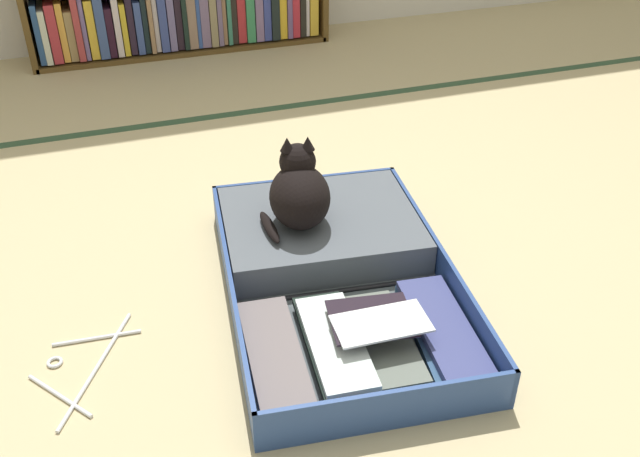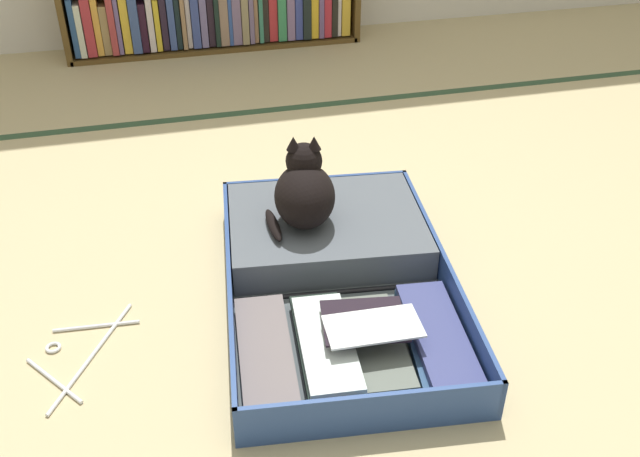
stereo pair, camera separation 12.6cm
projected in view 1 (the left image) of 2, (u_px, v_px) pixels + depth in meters
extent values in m
plane|color=tan|center=(329.00, 311.00, 1.98)|extent=(10.00, 10.00, 0.00)
cube|color=#314E33|center=(224.00, 115.00, 3.06)|extent=(4.80, 0.05, 0.00)
cube|color=brown|center=(185.00, 47.00, 3.75)|extent=(1.49, 0.26, 0.02)
cube|color=#2D5289|center=(38.00, 30.00, 3.47)|extent=(0.03, 0.21, 0.29)
cube|color=beige|center=(45.00, 33.00, 3.48)|extent=(0.03, 0.21, 0.26)
cube|color=#B32F38|center=(53.00, 29.00, 3.49)|extent=(0.04, 0.21, 0.28)
cube|color=gold|center=(62.00, 27.00, 3.50)|extent=(0.03, 0.21, 0.29)
cube|color=#9C804E|center=(70.00, 31.00, 3.53)|extent=(0.04, 0.21, 0.24)
cube|color=#B03A3C|center=(77.00, 24.00, 3.51)|extent=(0.03, 0.21, 0.31)
cube|color=slate|center=(83.00, 24.00, 3.52)|extent=(0.02, 0.21, 0.30)
cube|color=gold|center=(90.00, 25.00, 3.54)|extent=(0.04, 0.21, 0.29)
cube|color=#3C538A|center=(99.00, 22.00, 3.53)|extent=(0.04, 0.21, 0.31)
cube|color=black|center=(109.00, 28.00, 3.57)|extent=(0.03, 0.21, 0.24)
cube|color=silver|center=(116.00, 22.00, 3.56)|extent=(0.03, 0.21, 0.29)
cube|color=gold|center=(123.00, 25.00, 3.59)|extent=(0.03, 0.21, 0.26)
cube|color=#2A1D2E|center=(129.00, 18.00, 3.58)|extent=(0.03, 0.21, 0.32)
cube|color=#3B5091|center=(137.00, 23.00, 3.60)|extent=(0.03, 0.21, 0.26)
cube|color=black|center=(143.00, 19.00, 3.61)|extent=(0.03, 0.21, 0.29)
cube|color=#9C7651|center=(149.00, 19.00, 3.61)|extent=(0.02, 0.21, 0.29)
cube|color=silver|center=(153.00, 17.00, 3.62)|extent=(0.02, 0.21, 0.30)
cube|color=#3A4A8E|center=(160.00, 15.00, 3.62)|extent=(0.04, 0.21, 0.32)
cube|color=slate|center=(169.00, 18.00, 3.64)|extent=(0.03, 0.21, 0.28)
cube|color=#291C27|center=(176.00, 15.00, 3.65)|extent=(0.03, 0.21, 0.30)
cube|color=black|center=(182.00, 19.00, 3.66)|extent=(0.02, 0.21, 0.26)
cube|color=#94755F|center=(189.00, 19.00, 3.67)|extent=(0.04, 0.21, 0.25)
cube|color=#304E97|center=(195.00, 14.00, 3.67)|extent=(0.02, 0.21, 0.29)
cube|color=slate|center=(201.00, 14.00, 3.68)|extent=(0.04, 0.21, 0.29)
cube|color=#92825C|center=(209.00, 12.00, 3.68)|extent=(0.04, 0.21, 0.31)
cube|color=slate|center=(216.00, 13.00, 3.70)|extent=(0.02, 0.21, 0.29)
cube|color=#A27552|center=(220.00, 9.00, 3.71)|extent=(0.02, 0.21, 0.32)
cube|color=#357B62|center=(225.00, 11.00, 3.71)|extent=(0.02, 0.21, 0.29)
cube|color=black|center=(230.00, 12.00, 3.73)|extent=(0.03, 0.21, 0.27)
cube|color=red|center=(237.00, 13.00, 3.75)|extent=(0.04, 0.21, 0.26)
cube|color=#388855|center=(246.00, 9.00, 3.74)|extent=(0.04, 0.21, 0.29)
cube|color=slate|center=(255.00, 13.00, 3.77)|extent=(0.04, 0.21, 0.24)
cube|color=#394698|center=(262.00, 6.00, 3.77)|extent=(0.04, 0.21, 0.31)
cube|color=black|center=(270.00, 5.00, 3.77)|extent=(0.04, 0.21, 0.31)
cube|color=yellow|center=(278.00, 5.00, 3.79)|extent=(0.04, 0.21, 0.30)
cube|color=slate|center=(285.00, 8.00, 3.80)|extent=(0.03, 0.21, 0.27)
cube|color=#C02B39|center=(291.00, 6.00, 3.81)|extent=(0.04, 0.21, 0.29)
cube|color=black|center=(298.00, 8.00, 3.83)|extent=(0.03, 0.21, 0.25)
cube|color=silver|center=(302.00, 5.00, 3.84)|extent=(0.02, 0.21, 0.27)
cube|color=gold|center=(308.00, 8.00, 3.85)|extent=(0.04, 0.21, 0.24)
cube|color=navy|center=(361.00, 354.00, 1.83)|extent=(0.67, 0.56, 0.01)
cube|color=navy|center=(389.00, 410.00, 1.60)|extent=(0.62, 0.08, 0.12)
cube|color=navy|center=(243.00, 356.00, 1.75)|extent=(0.07, 0.50, 0.12)
cube|color=navy|center=(474.00, 322.00, 1.85)|extent=(0.07, 0.50, 0.12)
cube|color=#4A5355|center=(361.00, 352.00, 1.83)|extent=(0.64, 0.54, 0.01)
cube|color=navy|center=(320.00, 246.00, 2.24)|extent=(0.67, 0.56, 0.01)
cube|color=navy|center=(305.00, 193.00, 2.40)|extent=(0.62, 0.08, 0.12)
cube|color=navy|center=(223.00, 244.00, 2.15)|extent=(0.07, 0.50, 0.12)
cube|color=navy|center=(413.00, 221.00, 2.26)|extent=(0.07, 0.50, 0.12)
cube|color=#4A5355|center=(320.00, 244.00, 2.23)|extent=(0.64, 0.54, 0.01)
cylinder|color=black|center=(339.00, 292.00, 2.03)|extent=(0.60, 0.08, 0.02)
cube|color=navy|center=(275.00, 357.00, 1.79)|extent=(0.17, 0.40, 0.02)
cube|color=slate|center=(275.00, 354.00, 1.77)|extent=(0.17, 0.43, 0.02)
cube|color=slate|center=(336.00, 352.00, 1.80)|extent=(0.17, 0.37, 0.02)
cube|color=black|center=(333.00, 346.00, 1.79)|extent=(0.17, 0.41, 0.02)
cube|color=silver|center=(335.00, 342.00, 1.78)|extent=(0.16, 0.37, 0.02)
cube|color=black|center=(388.00, 346.00, 1.83)|extent=(0.19, 0.39, 0.01)
cube|color=slate|center=(385.00, 338.00, 1.83)|extent=(0.17, 0.37, 0.02)
cube|color=#2E4C70|center=(440.00, 336.00, 1.85)|extent=(0.20, 0.44, 0.02)
cube|color=#3F457B|center=(444.00, 327.00, 1.85)|extent=(0.18, 0.41, 0.02)
cube|color=white|center=(381.00, 323.00, 1.77)|extent=(0.24, 0.14, 0.01)
cube|color=black|center=(371.00, 318.00, 1.80)|extent=(0.24, 0.20, 0.01)
cube|color=#525961|center=(320.00, 230.00, 2.20)|extent=(0.63, 0.53, 0.11)
torus|color=white|center=(305.00, 218.00, 2.17)|extent=(0.09, 0.09, 0.01)
cylinder|color=black|center=(256.00, 200.00, 2.36)|extent=(0.02, 0.02, 0.11)
cylinder|color=black|center=(355.00, 189.00, 2.42)|extent=(0.02, 0.02, 0.11)
cube|color=#2E8249|center=(368.00, 414.00, 1.61)|extent=(0.03, 0.00, 0.03)
cube|color=red|center=(359.00, 411.00, 1.60)|extent=(0.03, 0.01, 0.02)
ellipsoid|color=black|center=(300.00, 197.00, 2.09)|extent=(0.22, 0.26, 0.18)
ellipsoid|color=black|center=(298.00, 198.00, 2.17)|extent=(0.14, 0.11, 0.10)
sphere|color=black|center=(298.00, 162.00, 2.08)|extent=(0.11, 0.11, 0.11)
cone|color=black|center=(308.00, 143.00, 2.05)|extent=(0.04, 0.04, 0.04)
cone|color=black|center=(287.00, 144.00, 2.04)|extent=(0.04, 0.04, 0.04)
sphere|color=gold|center=(303.00, 152.00, 2.12)|extent=(0.02, 0.02, 0.02)
sphere|color=gold|center=(290.00, 153.00, 2.12)|extent=(0.02, 0.02, 0.02)
ellipsoid|color=black|center=(270.00, 227.00, 2.09)|extent=(0.04, 0.18, 0.03)
cylinder|color=silver|center=(97.00, 368.00, 1.79)|extent=(0.21, 0.37, 0.01)
cylinder|color=silver|center=(60.00, 396.00, 1.71)|extent=(0.15, 0.19, 0.01)
cylinder|color=silver|center=(97.00, 338.00, 1.88)|extent=(0.23, 0.03, 0.01)
torus|color=silver|center=(55.00, 362.00, 1.81)|extent=(0.06, 0.06, 0.01)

